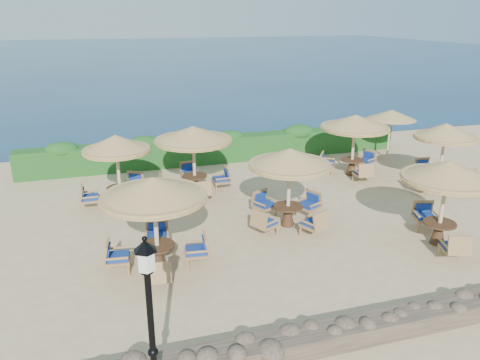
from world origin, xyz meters
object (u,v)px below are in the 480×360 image
extra_parasol (391,115)px  cafe_set_5 (354,131)px  cafe_set_1 (289,175)px  cafe_set_4 (194,146)px  lamp_post (152,335)px  cafe_set_0 (155,206)px  cafe_set_2 (446,183)px  cafe_set_3 (117,158)px  cafe_set_6 (444,145)px

extra_parasol → cafe_set_5: cafe_set_5 is taller
cafe_set_1 → cafe_set_4: same height
lamp_post → cafe_set_5: bearing=46.9°
cafe_set_0 → cafe_set_4: bearing=68.4°
cafe_set_1 → cafe_set_4: 4.54m
cafe_set_4 → cafe_set_0: bearing=-111.6°
cafe_set_2 → cafe_set_3: (-9.05, 5.90, -0.18)m
cafe_set_1 → cafe_set_3: same height
lamp_post → cafe_set_1: (5.13, 6.40, 0.23)m
extra_parasol → cafe_set_0: 13.90m
cafe_set_4 → cafe_set_5: same height
cafe_set_3 → cafe_set_5: 9.83m
cafe_set_2 → cafe_set_3: size_ratio=1.04×
extra_parasol → cafe_set_0: size_ratio=0.84×
cafe_set_2 → cafe_set_6: 5.24m
extra_parasol → cafe_set_5: bearing=-150.9°
cafe_set_2 → cafe_set_6: size_ratio=1.05×
cafe_set_0 → cafe_set_2: same height
extra_parasol → lamp_post: bearing=-136.4°
cafe_set_4 → cafe_set_6: 9.75m
cafe_set_3 → cafe_set_5: same height
lamp_post → cafe_set_5: size_ratio=1.14×
extra_parasol → cafe_set_6: 4.08m
cafe_set_0 → cafe_set_5: same height
cafe_set_1 → cafe_set_3: bearing=146.9°
extra_parasol → cafe_set_3: size_ratio=0.87×
cafe_set_3 → cafe_set_6: 12.46m
cafe_set_4 → cafe_set_1: bearing=-59.4°
cafe_set_1 → cafe_set_2: bearing=-33.2°
cafe_set_5 → cafe_set_6: size_ratio=1.06×
cafe_set_0 → cafe_set_3: (-0.71, 4.89, -0.04)m
lamp_post → cafe_set_4: lamp_post is taller
cafe_set_0 → cafe_set_5: size_ratio=0.98×
cafe_set_5 → lamp_post: bearing=-133.1°
extra_parasol → cafe_set_1: (-7.47, -5.60, -0.39)m
cafe_set_2 → lamp_post: bearing=-156.8°
extra_parasol → cafe_set_6: (-0.31, -4.05, -0.37)m
cafe_set_1 → cafe_set_6: bearing=12.2°
cafe_set_4 → cafe_set_2: bearing=-46.1°
cafe_set_5 → cafe_set_4: bearing=-179.1°
cafe_set_0 → cafe_set_3: bearing=98.3°
extra_parasol → cafe_set_6: cafe_set_6 is taller
cafe_set_4 → cafe_set_5: bearing=0.9°
lamp_post → extra_parasol: 17.41m
lamp_post → cafe_set_4: (2.82, 10.31, 0.31)m
cafe_set_0 → cafe_set_5: (9.10, 5.54, 0.10)m
lamp_post → cafe_set_0: bearing=82.2°
lamp_post → cafe_set_6: bearing=32.9°
cafe_set_1 → cafe_set_4: bearing=120.6°
cafe_set_0 → cafe_set_1: (4.46, 1.52, -0.05)m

